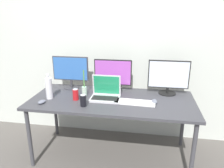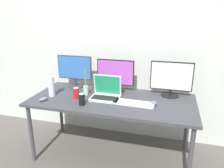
# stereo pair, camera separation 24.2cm
# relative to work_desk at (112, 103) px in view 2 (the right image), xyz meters

# --- Properties ---
(ground_plane) EXTENTS (16.00, 16.00, 0.00)m
(ground_plane) POSITION_rel_work_desk_xyz_m (0.00, 0.00, -0.69)
(ground_plane) COLOR #5B5651
(wall_back) EXTENTS (7.00, 0.08, 2.60)m
(wall_back) POSITION_rel_work_desk_xyz_m (0.00, 0.59, 0.61)
(wall_back) COLOR silver
(wall_back) RESTS_ON ground
(work_desk) EXTENTS (1.85, 0.82, 0.74)m
(work_desk) POSITION_rel_work_desk_xyz_m (0.00, 0.00, 0.00)
(work_desk) COLOR #424247
(work_desk) RESTS_ON ground
(monitor_left) EXTENTS (0.46, 0.19, 0.41)m
(monitor_left) POSITION_rel_work_desk_xyz_m (-0.58, 0.29, 0.28)
(monitor_left) COLOR #38383D
(monitor_left) RESTS_ON work_desk
(monitor_center) EXTENTS (0.46, 0.21, 0.39)m
(monitor_center) POSITION_rel_work_desk_xyz_m (-0.04, 0.29, 0.26)
(monitor_center) COLOR black
(monitor_center) RESTS_ON work_desk
(monitor_right) EXTENTS (0.48, 0.21, 0.41)m
(monitor_right) POSITION_rel_work_desk_xyz_m (0.63, 0.28, 0.27)
(monitor_right) COLOR black
(monitor_right) RESTS_ON work_desk
(laptop_silver) EXTENTS (0.33, 0.25, 0.26)m
(laptop_silver) POSITION_rel_work_desk_xyz_m (-0.08, 0.02, 0.11)
(laptop_silver) COLOR silver
(laptop_silver) RESTS_ON work_desk
(keyboard_main) EXTENTS (0.44, 0.17, 0.02)m
(keyboard_main) POSITION_rel_work_desk_xyz_m (0.26, -0.08, 0.06)
(keyboard_main) COLOR white
(keyboard_main) RESTS_ON work_desk
(mouse_by_keyboard) EXTENTS (0.10, 0.11, 0.03)m
(mouse_by_keyboard) POSITION_rel_work_desk_xyz_m (-0.73, -0.25, 0.07)
(mouse_by_keyboard) COLOR slate
(mouse_by_keyboard) RESTS_ON work_desk
(mouse_by_laptop) EXTENTS (0.07, 0.11, 0.04)m
(mouse_by_laptop) POSITION_rel_work_desk_xyz_m (0.47, -0.04, 0.07)
(mouse_by_laptop) COLOR slate
(mouse_by_laptop) RESTS_ON work_desk
(water_bottle) EXTENTS (0.07, 0.07, 0.29)m
(water_bottle) POSITION_rel_work_desk_xyz_m (-0.71, -0.10, 0.19)
(water_bottle) COLOR silver
(water_bottle) RESTS_ON work_desk
(soda_can_near_keyboard) EXTENTS (0.07, 0.07, 0.13)m
(soda_can_near_keyboard) POSITION_rel_work_desk_xyz_m (-0.40, -0.08, 0.12)
(soda_can_near_keyboard) COLOR red
(soda_can_near_keyboard) RESTS_ON work_desk
(soda_can_by_laptop) EXTENTS (0.07, 0.07, 0.13)m
(soda_can_by_laptop) POSITION_rel_work_desk_xyz_m (-0.27, -0.24, 0.12)
(soda_can_by_laptop) COLOR black
(soda_can_by_laptop) RESTS_ON work_desk
(bamboo_vase) EXTENTS (0.06, 0.06, 0.31)m
(bamboo_vase) POSITION_rel_work_desk_xyz_m (-0.34, 0.05, 0.12)
(bamboo_vase) COLOR #B2D1B7
(bamboo_vase) RESTS_ON work_desk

